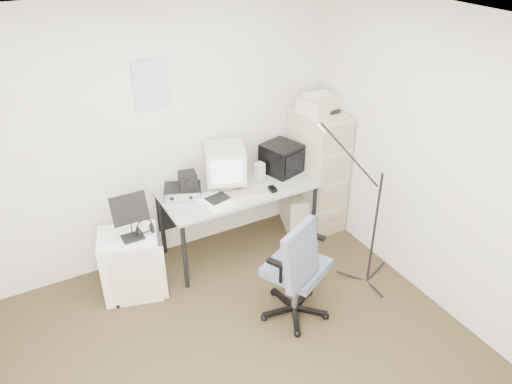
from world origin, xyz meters
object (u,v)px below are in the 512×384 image
filing_cabinet (317,171)px  office_chair (296,266)px  side_cart (131,264)px  desk (239,218)px

filing_cabinet → office_chair: filing_cabinet is taller
filing_cabinet → side_cart: 2.13m
office_chair → side_cart: bearing=113.1°
filing_cabinet → side_cart: size_ratio=2.09×
desk → filing_cabinet: bearing=1.8°
side_cart → filing_cabinet: bearing=20.3°
side_cart → office_chair: bearing=-23.8°
office_chair → side_cart: 1.49m
filing_cabinet → office_chair: (-0.96, -1.10, -0.13)m
desk → office_chair: size_ratio=1.45×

